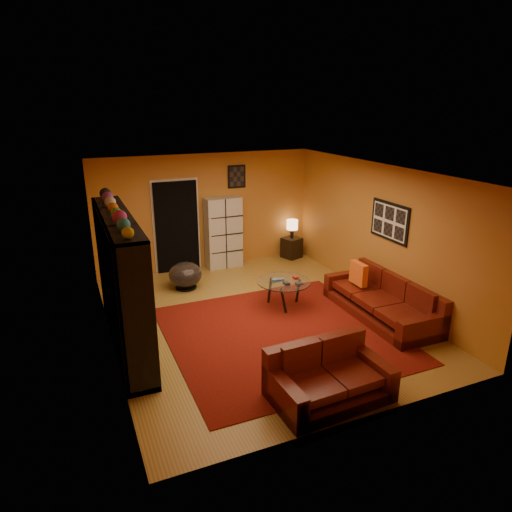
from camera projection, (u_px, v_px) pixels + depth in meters
name	position (u px, v px, depth m)	size (l,w,h in m)	color
floor	(258.00, 318.00, 8.15)	(6.00, 6.00, 0.00)	olive
ceiling	(258.00, 172.00, 7.32)	(6.00, 6.00, 0.00)	white
wall_back	(206.00, 212.00, 10.35)	(6.00, 6.00, 0.00)	#B86E28
wall_front	(364.00, 324.00, 5.12)	(6.00, 6.00, 0.00)	#B86E28
wall_left	(105.00, 269.00, 6.81)	(6.00, 6.00, 0.00)	#B86E28
wall_right	(379.00, 233.00, 8.66)	(6.00, 6.00, 0.00)	#B86E28
rug	(280.00, 334.00, 7.58)	(3.60, 3.60, 0.01)	#590E0A
doorway	(177.00, 227.00, 10.14)	(0.95, 0.10, 2.04)	black
wall_art_right	(390.00, 221.00, 8.30)	(0.03, 1.00, 0.70)	black
wall_art_back	(237.00, 177.00, 10.37)	(0.42, 0.03, 0.52)	black
entertainment_unit	(122.00, 282.00, 6.97)	(0.45, 3.00, 2.10)	black
tv	(125.00, 284.00, 7.09)	(0.12, 0.92, 0.53)	black
sofa	(385.00, 301.00, 8.17)	(0.99, 2.36, 0.85)	#4F100A
loveseat	(326.00, 376.00, 5.93)	(1.55, 0.97, 0.85)	#4F100A
throw_pillow	(358.00, 273.00, 8.50)	(0.12, 0.42, 0.42)	orange
coffee_table	(284.00, 284.00, 8.48)	(1.00, 1.00, 0.50)	silver
storage_cabinet	(223.00, 233.00, 10.45)	(0.82, 0.36, 1.63)	beige
bowl_chair	(185.00, 275.00, 9.35)	(0.68, 0.68, 0.56)	black
side_table	(292.00, 248.00, 11.24)	(0.40, 0.40, 0.50)	black
table_lamp	(292.00, 225.00, 11.06)	(0.27, 0.27, 0.45)	black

